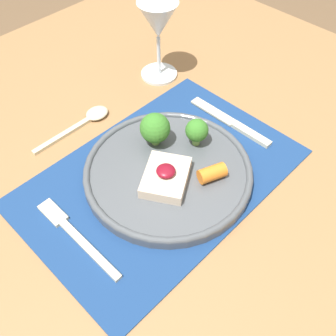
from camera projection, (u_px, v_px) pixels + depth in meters
ground_plane at (164, 328)px, 1.26m from camera, size 8.00×8.00×0.00m
dining_table at (162, 206)px, 0.75m from camera, size 1.27×1.22×0.77m
placemat at (161, 176)px, 0.68m from camera, size 0.47×0.31×0.00m
dinner_plate at (168, 168)px, 0.67m from camera, size 0.29×0.29×0.08m
fork at (73, 233)px, 0.60m from camera, size 0.02×0.19×0.01m
knife at (235, 124)px, 0.76m from camera, size 0.02×0.19×0.01m
spoon at (88, 119)px, 0.77m from camera, size 0.17×0.04×0.01m
wine_glass_near at (158, 25)px, 0.78m from camera, size 0.08×0.08×0.17m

